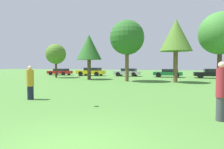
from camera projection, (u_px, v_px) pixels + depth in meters
name	position (u px, v px, depth m)	size (l,w,h in m)	color
person_thrower	(30.00, 83.00, 9.88)	(0.37, 0.37, 1.74)	#191E33
person_catcher	(221.00, 91.00, 6.10)	(0.31, 0.31, 1.90)	#3F3F47
frisbee	(80.00, 76.00, 8.26)	(0.23, 0.22, 0.05)	#F21E72
tree_0	(56.00, 54.00, 26.26)	(2.74, 2.74, 4.62)	#473323
tree_1	(89.00, 47.00, 23.21)	(3.04, 3.04, 5.44)	brown
tree_2	(127.00, 38.00, 20.53)	(3.69, 3.69, 6.54)	brown
tree_3	(176.00, 36.00, 19.15)	(3.19, 3.19, 6.33)	brown
tree_4	(220.00, 34.00, 20.03)	(4.34, 4.34, 7.27)	#473323
parked_car_red	(60.00, 72.00, 32.93)	(4.05, 2.03, 1.10)	red
parked_car_yellow	(91.00, 71.00, 31.01)	(4.47, 2.14, 1.30)	gold
parked_car_silver	(128.00, 72.00, 29.67)	(3.98, 1.97, 1.20)	#B2B2B7
parked_car_green	(168.00, 73.00, 27.30)	(3.98, 2.01, 1.17)	#196633
parked_car_black	(212.00, 73.00, 25.29)	(4.35, 1.96, 1.25)	black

